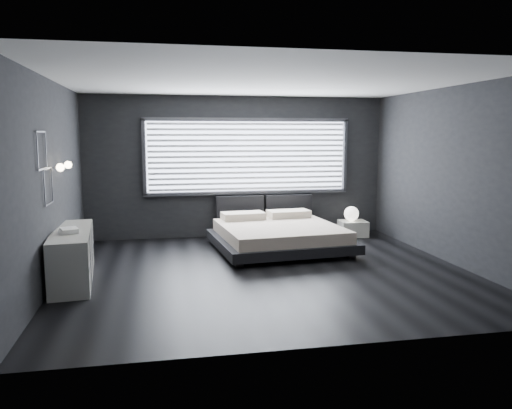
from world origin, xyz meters
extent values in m
plane|color=black|center=(0.00, 0.00, 0.00)|extent=(6.00, 6.00, 0.00)
plane|color=silver|center=(0.00, 0.00, 2.80)|extent=(6.00, 6.00, 0.00)
cube|color=black|center=(0.00, 2.75, 1.40)|extent=(6.00, 0.04, 2.80)
cube|color=black|center=(0.00, -2.75, 1.40)|extent=(6.00, 0.04, 2.80)
cube|color=black|center=(-3.00, 0.00, 1.40)|extent=(0.04, 5.50, 2.80)
cube|color=black|center=(3.00, 0.00, 1.40)|extent=(0.04, 5.50, 2.80)
cube|color=white|center=(0.20, 2.73, 1.61)|extent=(4.00, 0.02, 1.38)
cube|color=#47474C|center=(-1.84, 2.70, 1.61)|extent=(0.06, 0.08, 1.48)
cube|color=#47474C|center=(2.24, 2.70, 1.61)|extent=(0.06, 0.08, 1.48)
cube|color=#47474C|center=(0.20, 2.70, 2.34)|extent=(4.14, 0.08, 0.06)
cube|color=#47474C|center=(0.20, 2.70, 0.88)|extent=(4.14, 0.08, 0.06)
cube|color=white|center=(0.20, 2.67, 1.61)|extent=(3.94, 0.03, 1.32)
cube|color=black|center=(0.02, 2.64, 0.57)|extent=(0.96, 0.16, 0.52)
cube|color=black|center=(1.02, 2.64, 0.57)|extent=(0.96, 0.16, 0.52)
cylinder|color=silver|center=(-2.95, 0.05, 1.60)|extent=(0.10, 0.02, 0.02)
sphere|color=#FFE5B7|center=(-2.88, 0.05, 1.60)|extent=(0.11, 0.11, 0.11)
cylinder|color=silver|center=(-2.95, 0.65, 1.60)|extent=(0.10, 0.02, 0.02)
sphere|color=#FFE5B7|center=(-2.88, 0.65, 1.60)|extent=(0.11, 0.11, 0.11)
cube|color=#47474C|center=(-2.98, -0.55, 2.08)|extent=(0.01, 0.46, 0.02)
cube|color=#47474C|center=(-2.98, -0.55, 1.62)|extent=(0.01, 0.46, 0.02)
cube|color=#47474C|center=(-2.98, -0.32, 1.85)|extent=(0.01, 0.02, 0.46)
cube|color=#47474C|center=(-2.98, -0.78, 1.85)|extent=(0.01, 0.02, 0.46)
cube|color=#47474C|center=(-2.98, -0.30, 1.61)|extent=(0.01, 0.46, 0.02)
cube|color=#47474C|center=(-2.98, -0.30, 1.15)|extent=(0.01, 0.46, 0.02)
cube|color=#47474C|center=(-2.98, -0.07, 1.38)|extent=(0.01, 0.02, 0.46)
cube|color=#47474C|center=(-2.98, -0.53, 1.38)|extent=(0.01, 0.02, 0.46)
cube|color=black|center=(-0.37, 0.37, 0.04)|extent=(0.13, 0.13, 0.08)
cube|color=black|center=(1.56, 0.55, 0.04)|extent=(0.13, 0.13, 0.08)
cube|color=black|center=(-0.53, 2.09, 0.04)|extent=(0.13, 0.13, 0.08)
cube|color=black|center=(1.40, 2.28, 0.04)|extent=(0.13, 0.13, 0.08)
cube|color=black|center=(0.52, 1.32, 0.16)|extent=(2.44, 2.34, 0.16)
cube|color=beige|center=(0.52, 1.32, 0.35)|extent=(2.18, 2.18, 0.20)
cube|color=beige|center=(-0.02, 2.07, 0.52)|extent=(0.83, 0.50, 0.13)
cube|color=beige|center=(0.90, 2.16, 0.52)|extent=(0.83, 0.50, 0.13)
cube|color=beige|center=(2.27, 2.23, 0.16)|extent=(0.56, 0.48, 0.31)
sphere|color=white|center=(2.24, 2.26, 0.46)|extent=(0.29, 0.29, 0.29)
cube|color=beige|center=(-2.78, 0.02, 0.36)|extent=(0.67, 1.85, 0.73)
cube|color=#47474C|center=(-2.52, 0.05, 0.36)|extent=(0.17, 1.79, 0.71)
cube|color=white|center=(-2.78, -0.14, 0.75)|extent=(0.31, 0.37, 0.04)
cube|color=white|center=(-2.77, -0.16, 0.78)|extent=(0.28, 0.33, 0.03)
camera|label=1|loc=(-1.55, -7.14, 2.05)|focal=35.00mm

